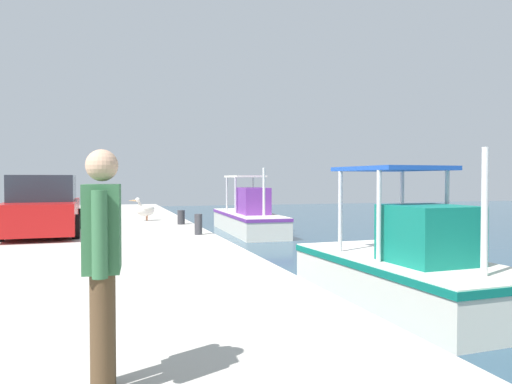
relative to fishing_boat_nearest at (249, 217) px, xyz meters
The scene contains 7 objects.
fishing_boat_nearest is the anchor object (origin of this frame).
fishing_boat_second 12.23m from the fishing_boat_nearest, ahead, with size 5.01×2.38×2.74m.
pelican 4.95m from the fishing_boat_nearest, 63.54° to the right, with size 0.49×0.97×0.82m.
fisherman_standing 17.35m from the fishing_boat_nearest, 19.44° to the right, with size 0.59×0.26×1.68m.
parked_car 9.32m from the fishing_boat_nearest, 52.10° to the right, with size 4.13×1.94×1.57m.
mooring_bollard_nearest 5.21m from the fishing_boat_nearest, 40.97° to the right, with size 0.24×0.24×0.46m, color #333338.
mooring_bollard_second 7.81m from the fishing_boat_nearest, 25.89° to the right, with size 0.20×0.20×0.55m, color #333338.
Camera 1 is at (11.18, -2.78, 2.28)m, focal length 34.72 mm.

